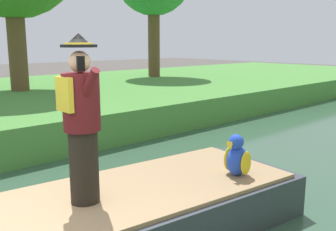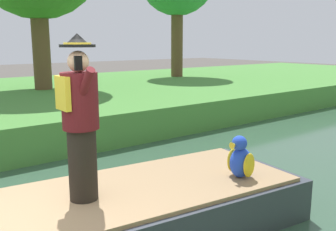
{
  "view_description": "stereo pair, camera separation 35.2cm",
  "coord_description": "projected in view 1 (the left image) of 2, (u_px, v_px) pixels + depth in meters",
  "views": [
    {
      "loc": [
        3.49,
        -1.08,
        2.47
      ],
      "look_at": [
        0.23,
        1.91,
        1.61
      ],
      "focal_mm": 40.55,
      "sensor_mm": 36.0,
      "label": 1
    },
    {
      "loc": [
        3.72,
        -0.81,
        2.47
      ],
      "look_at": [
        0.23,
        1.91,
        1.61
      ],
      "focal_mm": 40.55,
      "sensor_mm": 36.0,
      "label": 2
    }
  ],
  "objects": [
    {
      "name": "boat",
      "position": [
        141.0,
        210.0,
        4.74
      ],
      "size": [
        2.28,
        4.38,
        0.61
      ],
      "color": "#333842",
      "rests_on": "canal_water"
    },
    {
      "name": "person_pirate",
      "position": [
        82.0,
        121.0,
        4.07
      ],
      "size": [
        0.61,
        0.42,
        1.85
      ],
      "rotation": [
        0.0,
        0.0,
        -0.13
      ],
      "color": "black",
      "rests_on": "boat"
    },
    {
      "name": "parrot_plush",
      "position": [
        237.0,
        158.0,
        5.04
      ],
      "size": [
        0.36,
        0.35,
        0.57
      ],
      "color": "blue",
      "rests_on": "boat"
    }
  ]
}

